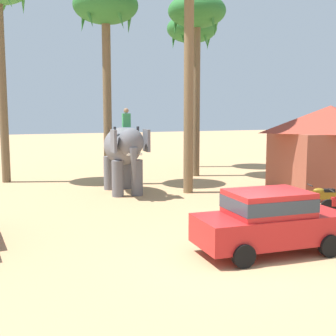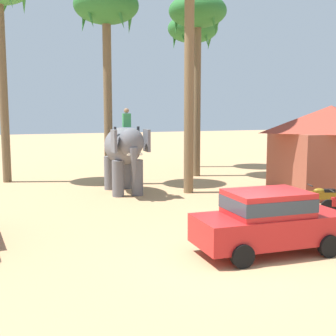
# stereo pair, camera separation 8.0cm
# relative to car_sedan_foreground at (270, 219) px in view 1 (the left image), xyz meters

# --- Properties ---
(ground_plane) EXTENTS (120.00, 120.00, 0.00)m
(ground_plane) POSITION_rel_car_sedan_foreground_xyz_m (-0.85, -0.33, -0.93)
(ground_plane) COLOR tan
(car_sedan_foreground) EXTENTS (4.11, 1.90, 1.70)m
(car_sedan_foreground) POSITION_rel_car_sedan_foreground_xyz_m (0.00, 0.00, 0.00)
(car_sedan_foreground) COLOR red
(car_sedan_foreground) RESTS_ON ground
(elephant_with_mahout) EXTENTS (1.65, 3.88, 3.88)m
(elephant_with_mahout) POSITION_rel_car_sedan_foreground_xyz_m (-1.56, 9.77, 1.06)
(elephant_with_mahout) COLOR slate
(elephant_with_mahout) RESTS_ON ground
(motorcycle_end_of_row) EXTENTS (1.75, 0.72, 0.94)m
(motorcycle_end_of_row) POSITION_rel_car_sedan_foreground_xyz_m (4.95, 4.09, -0.46)
(motorcycle_end_of_row) COLOR black
(motorcycle_end_of_row) RESTS_ON ground
(palm_tree_behind_elephant) EXTENTS (3.20, 3.20, 9.80)m
(palm_tree_behind_elephant) POSITION_rel_car_sedan_foreground_xyz_m (4.96, 17.46, 7.61)
(palm_tree_behind_elephant) COLOR brown
(palm_tree_behind_elephant) RESTS_ON ground
(palm_tree_left_of_road) EXTENTS (3.20, 3.20, 9.77)m
(palm_tree_left_of_road) POSITION_rel_car_sedan_foreground_xyz_m (-1.68, 12.50, 7.58)
(palm_tree_left_of_road) COLOR brown
(palm_tree_left_of_road) RESTS_ON ground
(palm_tree_leaning_seaward) EXTENTS (3.20, 3.20, 10.07)m
(palm_tree_leaning_seaward) POSITION_rel_car_sedan_foreground_xyz_m (3.67, 13.65, 7.86)
(palm_tree_leaning_seaward) COLOR brown
(palm_tree_leaning_seaward) RESTS_ON ground
(roadside_hut) EXTENTS (5.36, 4.63, 4.00)m
(roadside_hut) POSITION_rel_car_sedan_foreground_xyz_m (7.23, 6.64, 1.20)
(roadside_hut) COLOR #994C38
(roadside_hut) RESTS_ON ground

